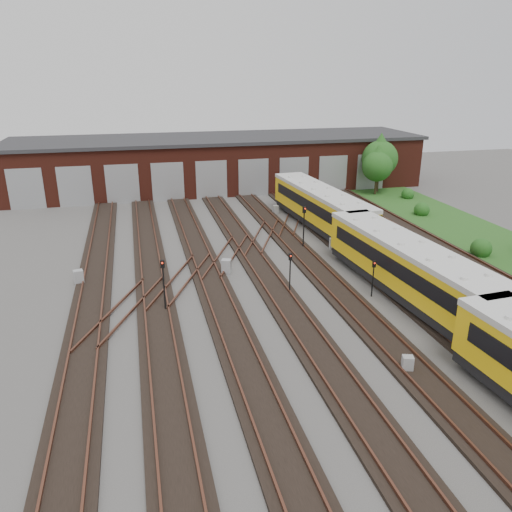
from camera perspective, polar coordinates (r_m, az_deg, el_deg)
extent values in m
plane|color=#413F3C|center=(28.73, 9.99, -9.08)|extent=(120.00, 120.00, 0.00)
cube|color=black|center=(26.83, -19.30, -12.07)|extent=(2.40, 70.00, 0.18)
cube|color=brown|center=(26.85, -20.89, -11.86)|extent=(0.10, 70.00, 0.15)
cube|color=brown|center=(26.67, -17.78, -11.68)|extent=(0.10, 70.00, 0.15)
cube|color=black|center=(26.63, -10.57, -11.43)|extent=(2.40, 70.00, 0.18)
cube|color=brown|center=(26.54, -12.17, -11.26)|extent=(0.10, 70.00, 0.15)
cube|color=brown|center=(26.58, -9.02, -10.99)|extent=(0.10, 70.00, 0.15)
cube|color=black|center=(27.03, -1.95, -10.54)|extent=(2.40, 70.00, 0.18)
cube|color=brown|center=(26.83, -3.48, -10.42)|extent=(0.10, 70.00, 0.15)
cube|color=brown|center=(27.08, -0.45, -10.06)|extent=(0.10, 70.00, 0.15)
cube|color=black|center=(28.00, 6.19, -9.49)|extent=(2.40, 70.00, 0.18)
cube|color=brown|center=(27.71, 4.79, -9.39)|extent=(0.10, 70.00, 0.15)
cube|color=brown|center=(28.15, 7.59, -8.99)|extent=(0.10, 70.00, 0.15)
cube|color=black|center=(29.49, 13.60, -8.35)|extent=(2.40, 70.00, 0.18)
cube|color=brown|center=(29.11, 12.36, -8.27)|extent=(0.10, 70.00, 0.15)
cube|color=brown|center=(29.73, 14.87, -7.87)|extent=(0.10, 70.00, 0.15)
cube|color=black|center=(31.41, 20.17, -7.22)|extent=(2.40, 70.00, 0.18)
cube|color=brown|center=(30.97, 19.09, -7.15)|extent=(0.10, 70.00, 0.15)
cube|color=brown|center=(31.73, 21.29, -6.76)|extent=(0.10, 70.00, 0.15)
cube|color=black|center=(33.71, 25.88, -6.16)|extent=(2.40, 70.00, 0.18)
cube|color=brown|center=(33.20, 24.96, -6.09)|extent=(0.10, 70.00, 0.15)
cube|color=brown|center=(34.09, 26.87, -5.73)|extent=(0.10, 70.00, 0.15)
cube|color=brown|center=(35.58, -8.48, -2.55)|extent=(5.40, 9.62, 0.15)
cube|color=brown|center=(39.77, -3.33, 0.14)|extent=(5.40, 9.62, 0.15)
cube|color=brown|center=(44.28, 0.79, 2.30)|extent=(5.40, 9.62, 0.15)
cube|color=brown|center=(31.86, -14.93, -5.89)|extent=(5.40, 9.62, 0.15)
cube|color=brown|center=(49.03, 4.15, 4.04)|extent=(5.40, 9.62, 0.15)
cube|color=#551F15|center=(64.57, -4.20, 10.50)|extent=(50.00, 12.00, 6.00)
cube|color=#2C2C2E|center=(64.11, -4.27, 13.28)|extent=(51.00, 12.50, 0.40)
cube|color=#929496|center=(59.02, -24.80, 6.97)|extent=(3.60, 0.12, 4.40)
cube|color=#929496|center=(58.26, -19.96, 7.47)|extent=(3.60, 0.12, 4.40)
cube|color=#929496|center=(57.93, -15.01, 7.93)|extent=(3.60, 0.12, 4.40)
cube|color=#929496|center=(58.03, -10.04, 8.33)|extent=(3.60, 0.12, 4.40)
cube|color=#929496|center=(58.56, -5.11, 8.67)|extent=(3.60, 0.12, 4.40)
cube|color=#929496|center=(59.51, -0.29, 8.93)|extent=(3.60, 0.12, 4.40)
cube|color=#929496|center=(60.85, 4.35, 9.13)|extent=(3.60, 0.12, 4.40)
cube|color=#929496|center=(62.57, 8.77, 9.26)|extent=(3.60, 0.12, 4.40)
cube|color=#929496|center=(64.62, 12.93, 9.34)|extent=(3.60, 0.12, 4.40)
cube|color=#20531B|center=(46.32, 26.93, 0.55)|extent=(8.00, 55.00, 0.05)
cube|color=black|center=(34.04, 16.83, -3.59)|extent=(3.71, 16.79, 0.67)
cube|color=yellow|center=(33.46, 17.10, -1.15)|extent=(4.04, 16.81, 2.44)
cube|color=silver|center=(33.00, 17.34, 1.09)|extent=(4.15, 16.82, 0.33)
cube|color=black|center=(32.58, 15.02, -1.00)|extent=(1.09, 14.62, 0.94)
cube|color=black|center=(34.20, 19.17, -0.43)|extent=(1.09, 14.62, 0.94)
cube|color=black|center=(47.58, 7.27, 3.94)|extent=(3.71, 16.79, 0.67)
cube|color=yellow|center=(47.17, 7.35, 5.75)|extent=(4.04, 16.81, 2.44)
cube|color=silver|center=(46.84, 7.43, 7.39)|extent=(4.15, 16.82, 0.33)
cube|color=black|center=(46.51, 5.72, 5.96)|extent=(1.09, 14.62, 0.94)
cube|color=black|center=(47.73, 8.97, 6.18)|extent=(1.09, 14.62, 0.94)
cylinder|color=black|center=(30.98, -10.45, -3.84)|extent=(0.10, 0.10, 2.90)
cube|color=black|center=(30.34, -10.65, -0.91)|extent=(0.27, 0.18, 0.50)
sphere|color=red|center=(30.21, -10.65, -0.80)|extent=(0.12, 0.12, 0.12)
cylinder|color=black|center=(32.96, 3.89, -2.45)|extent=(0.09, 0.09, 2.45)
cube|color=black|center=(32.42, 3.95, -0.09)|extent=(0.24, 0.16, 0.45)
sphere|color=red|center=(32.31, 4.01, 0.00)|extent=(0.11, 0.11, 0.11)
cylinder|color=black|center=(41.67, 5.47, 2.89)|extent=(0.11, 0.11, 3.08)
cube|color=black|center=(41.16, 5.55, 5.29)|extent=(0.30, 0.22, 0.54)
sphere|color=red|center=(41.04, 5.60, 5.40)|extent=(0.13, 0.13, 0.13)
cylinder|color=black|center=(33.54, 13.18, -2.90)|extent=(0.09, 0.09, 2.07)
cube|color=black|center=(33.07, 13.36, -0.90)|extent=(0.24, 0.16, 0.44)
sphere|color=red|center=(32.97, 13.44, -0.81)|extent=(0.11, 0.11, 0.11)
cube|color=#989A9C|center=(36.79, -19.61, -2.32)|extent=(0.74, 0.66, 1.06)
cube|color=#989A9C|center=(36.53, -3.40, -1.23)|extent=(0.83, 0.77, 1.11)
cube|color=#989A9C|center=(26.17, 16.91, -11.76)|extent=(0.64, 0.58, 0.88)
cube|color=#989A9C|center=(52.31, 2.24, 5.33)|extent=(0.62, 0.55, 0.88)
cube|color=#989A9C|center=(42.12, 8.79, 1.40)|extent=(0.63, 0.55, 0.93)
cylinder|color=#352918|center=(63.72, 13.73, 8.12)|extent=(0.24, 0.24, 2.22)
sphere|color=#144614|center=(63.19, 13.96, 10.74)|extent=(4.32, 4.32, 4.32)
cone|color=#144614|center=(62.97, 14.08, 12.13)|extent=(3.70, 3.70, 3.09)
cylinder|color=#352918|center=(62.31, 13.50, 7.70)|extent=(0.26, 0.26, 1.85)
sphere|color=#144614|center=(61.84, 13.69, 9.93)|extent=(3.60, 3.60, 3.60)
cone|color=#144614|center=(61.63, 13.79, 11.10)|extent=(3.09, 3.09, 2.57)
sphere|color=#144614|center=(43.96, 24.38, 1.09)|extent=(1.67, 1.67, 1.67)
sphere|color=#144614|center=(54.40, 18.44, 5.27)|extent=(1.58, 1.58, 1.58)
sphere|color=#144614|center=(61.30, 16.98, 6.97)|extent=(1.44, 1.44, 1.44)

